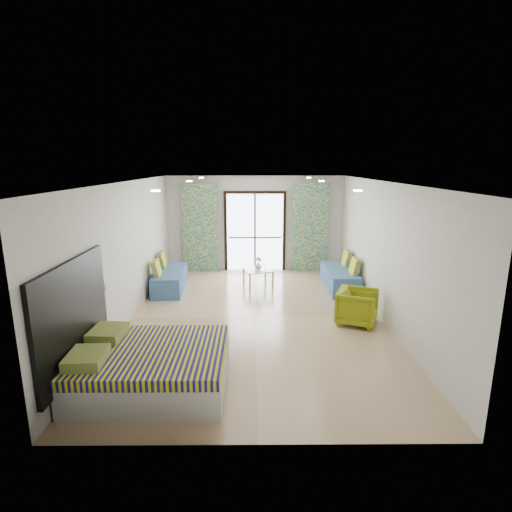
{
  "coord_description": "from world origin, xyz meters",
  "views": [
    {
      "loc": [
        -0.05,
        -7.57,
        3.04
      ],
      "look_at": [
        0.01,
        0.53,
        1.15
      ],
      "focal_mm": 28.0,
      "sensor_mm": 36.0,
      "label": 1
    }
  ],
  "objects_px": {
    "coffee_table": "(258,271)",
    "armchair": "(357,305)",
    "bed": "(151,367)",
    "daybed_right": "(341,278)",
    "daybed_left": "(169,279)"
  },
  "relations": [
    {
      "from": "coffee_table",
      "to": "armchair",
      "type": "height_order",
      "value": "coffee_table"
    },
    {
      "from": "bed",
      "to": "daybed_right",
      "type": "height_order",
      "value": "daybed_right"
    },
    {
      "from": "daybed_right",
      "to": "coffee_table",
      "type": "height_order",
      "value": "daybed_right"
    },
    {
      "from": "bed",
      "to": "coffee_table",
      "type": "distance_m",
      "value": 4.88
    },
    {
      "from": "bed",
      "to": "daybed_left",
      "type": "height_order",
      "value": "daybed_left"
    },
    {
      "from": "coffee_table",
      "to": "daybed_right",
      "type": "bearing_deg",
      "value": -4.85
    },
    {
      "from": "bed",
      "to": "coffee_table",
      "type": "relative_size",
      "value": 2.42
    },
    {
      "from": "daybed_right",
      "to": "armchair",
      "type": "relative_size",
      "value": 2.37
    },
    {
      "from": "bed",
      "to": "daybed_right",
      "type": "bearing_deg",
      "value": 51.12
    },
    {
      "from": "bed",
      "to": "daybed_left",
      "type": "bearing_deg",
      "value": 98.28
    },
    {
      "from": "daybed_right",
      "to": "bed",
      "type": "bearing_deg",
      "value": -128.87
    },
    {
      "from": "daybed_right",
      "to": "armchair",
      "type": "xyz_separation_m",
      "value": [
        -0.16,
        -2.25,
        0.1
      ]
    },
    {
      "from": "daybed_right",
      "to": "daybed_left",
      "type": "bearing_deg",
      "value": -179.03
    },
    {
      "from": "daybed_left",
      "to": "coffee_table",
      "type": "bearing_deg",
      "value": 3.0
    },
    {
      "from": "daybed_left",
      "to": "daybed_right",
      "type": "height_order",
      "value": "daybed_right"
    }
  ]
}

